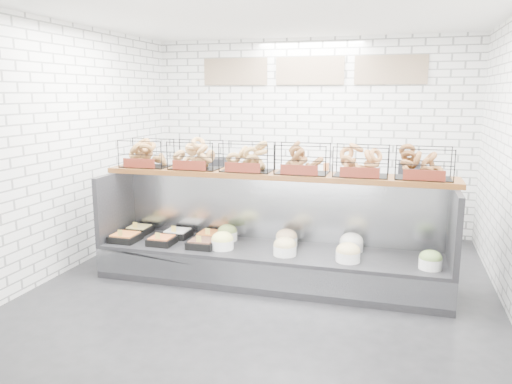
% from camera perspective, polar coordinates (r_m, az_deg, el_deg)
% --- Properties ---
extents(ground, '(5.50, 5.50, 0.00)m').
position_cam_1_polar(ground, '(5.66, 0.73, -11.23)').
color(ground, black).
rests_on(ground, ground).
extents(room_shell, '(5.02, 5.51, 3.01)m').
position_cam_1_polar(room_shell, '(5.81, 2.38, 10.19)').
color(room_shell, white).
rests_on(room_shell, ground).
extents(display_case, '(4.00, 0.90, 1.20)m').
position_cam_1_polar(display_case, '(5.86, 1.51, -7.01)').
color(display_case, black).
rests_on(display_case, ground).
extents(bagel_shelf, '(4.10, 0.50, 0.40)m').
position_cam_1_polar(bagel_shelf, '(5.78, 2.14, 3.62)').
color(bagel_shelf, '#512C11').
rests_on(bagel_shelf, display_case).
extents(prep_counter, '(4.00, 0.60, 1.20)m').
position_cam_1_polar(prep_counter, '(7.79, 5.46, -1.39)').
color(prep_counter, '#93969B').
rests_on(prep_counter, ground).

